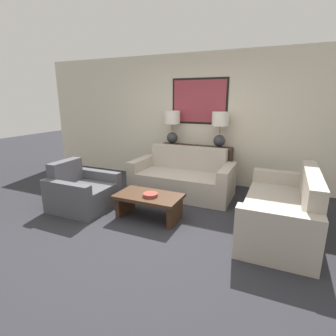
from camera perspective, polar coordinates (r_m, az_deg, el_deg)
ground_plane at (r=3.75m, az=-5.62°, el=-13.15°), size 20.00×20.00×0.00m
back_wall at (r=5.64m, az=6.88°, el=10.48°), size 7.73×0.12×2.65m
console_table at (r=5.52m, az=5.72°, el=0.66°), size 1.52×0.40×0.81m
table_lamp_left at (r=5.56m, az=0.94°, el=9.49°), size 0.32×0.32×0.70m
table_lamp_right at (r=5.25m, az=11.25°, el=8.88°), size 0.32×0.32×0.70m
couch_by_back_wall at (r=4.93m, az=3.16°, el=-2.38°), size 1.85×0.87×0.86m
couch_by_side at (r=3.89m, az=23.62°, el=-8.56°), size 0.87×1.85×0.86m
coffee_table at (r=3.98m, az=-4.16°, el=-7.17°), size 0.98×0.57×0.37m
decorative_bowl at (r=3.86m, az=-3.84°, el=-5.84°), size 0.22×0.22×0.05m
armchair_near_back_wall at (r=4.57m, az=-18.21°, el=-5.00°), size 0.89×0.89×0.76m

